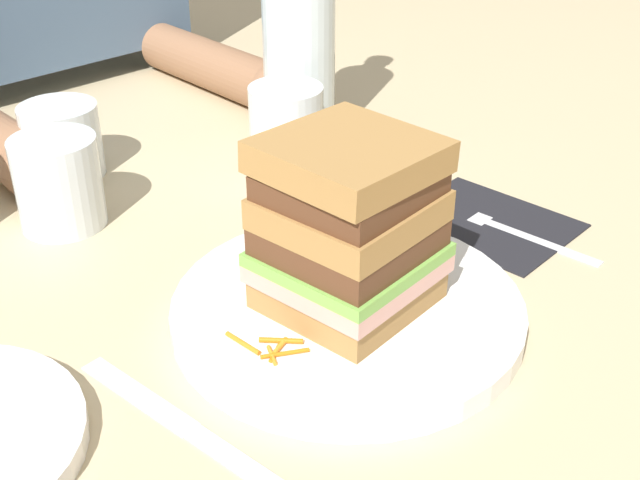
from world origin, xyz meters
TOP-DOWN VIEW (x-y plane):
  - ground_plane at (0.00, 0.00)m, footprint 3.00×3.00m
  - main_plate at (0.01, -0.03)m, footprint 0.26×0.26m
  - sandwich at (0.01, -0.03)m, footprint 0.12×0.12m
  - carrot_shred_0 at (-0.06, -0.04)m, footprint 0.03×0.02m
  - carrot_shred_1 at (-0.08, -0.01)m, footprint 0.01×0.03m
  - carrot_shred_2 at (-0.07, -0.04)m, footprint 0.02×0.01m
  - carrot_shred_3 at (-0.06, -0.03)m, footprint 0.02×0.01m
  - carrot_shred_4 at (-0.07, -0.04)m, footprint 0.01×0.02m
  - carrot_shred_5 at (-0.06, -0.03)m, footprint 0.02×0.03m
  - carrot_shred_6 at (0.08, -0.02)m, footprint 0.01×0.03m
  - carrot_shred_7 at (0.09, -0.03)m, footprint 0.03×0.01m
  - carrot_shred_8 at (0.10, -0.00)m, footprint 0.01×0.02m
  - carrot_shred_9 at (0.12, -0.03)m, footprint 0.02×0.01m
  - carrot_shred_10 at (0.12, -0.01)m, footprint 0.03×0.02m
  - napkin_dark at (0.21, -0.01)m, footprint 0.13×0.15m
  - fork at (0.21, -0.03)m, footprint 0.03×0.17m
  - knife at (-0.14, -0.04)m, footprint 0.04×0.20m
  - juice_glass at (0.15, 0.19)m, footprint 0.07×0.07m
  - water_bottle at (0.22, 0.25)m, footprint 0.08×0.08m
  - empty_tumbler_0 at (-0.01, 0.35)m, footprint 0.08×0.08m
  - empty_tumbler_1 at (-0.07, 0.26)m, footprint 0.08×0.08m

SIDE VIEW (x-z plane):
  - ground_plane at x=0.00m, z-range 0.00..0.00m
  - napkin_dark at x=0.21m, z-range 0.00..0.00m
  - knife at x=-0.14m, z-range 0.00..0.00m
  - fork at x=0.21m, z-range 0.00..0.01m
  - main_plate at x=0.01m, z-range 0.00..0.02m
  - carrot_shred_7 at x=0.09m, z-range 0.02..0.02m
  - carrot_shred_6 at x=0.08m, z-range 0.02..0.02m
  - carrot_shred_10 at x=0.12m, z-range 0.02..0.02m
  - carrot_shred_2 at x=-0.07m, z-range 0.02..0.02m
  - carrot_shred_4 at x=-0.07m, z-range 0.02..0.02m
  - carrot_shred_9 at x=0.12m, z-range 0.02..0.02m
  - carrot_shred_0 at x=-0.06m, z-range 0.02..0.02m
  - carrot_shred_1 at x=-0.08m, z-range 0.02..0.02m
  - carrot_shred_3 at x=-0.06m, z-range 0.02..0.02m
  - carrot_shred_5 at x=-0.06m, z-range 0.02..0.02m
  - carrot_shred_8 at x=0.10m, z-range 0.02..0.02m
  - empty_tumbler_0 at x=-0.01m, z-range 0.00..0.07m
  - empty_tumbler_1 at x=-0.07m, z-range 0.00..0.08m
  - juice_glass at x=0.15m, z-range 0.00..0.09m
  - sandwich at x=0.01m, z-range 0.02..0.15m
  - water_bottle at x=0.22m, z-range -0.02..0.30m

